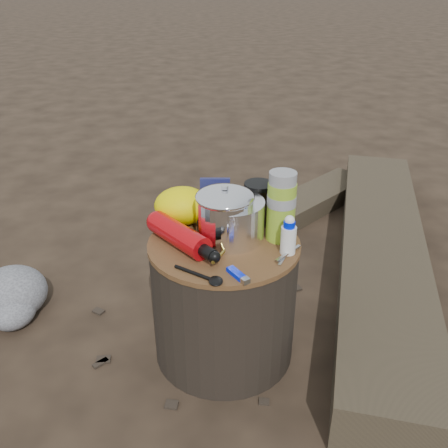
{
  "coord_description": "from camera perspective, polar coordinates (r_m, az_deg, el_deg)",
  "views": [
    {
      "loc": [
        -0.1,
        -1.29,
        1.16
      ],
      "look_at": [
        0.0,
        0.0,
        0.48
      ],
      "focal_mm": 39.87,
      "sensor_mm": 36.0,
      "label": 1
    }
  ],
  "objects": [
    {
      "name": "food_pouch",
      "position": [
        1.63,
        -1.03,
        3.14
      ],
      "size": [
        0.1,
        0.03,
        0.12
      ],
      "primitive_type": "cube",
      "rotation": [
        0.0,
        0.0,
        -0.08
      ],
      "color": "#15184A",
      "rests_on": "stump"
    },
    {
      "name": "log_main",
      "position": [
        2.19,
        17.59,
        -3.14
      ],
      "size": [
        0.9,
        1.93,
        0.16
      ],
      "primitive_type": "cube",
      "rotation": [
        0.0,
        0.0,
        -0.32
      ],
      "color": "#342C20",
      "rests_on": "ground"
    },
    {
      "name": "stump",
      "position": [
        1.6,
        -0.0,
        -8.58
      ],
      "size": [
        0.45,
        0.45,
        0.42
      ],
      "primitive_type": "cylinder",
      "color": "black",
      "rests_on": "ground"
    },
    {
      "name": "camping_pot",
      "position": [
        1.46,
        0.09,
        1.04
      ],
      "size": [
        0.17,
        0.17,
        0.17
      ],
      "primitive_type": "cylinder",
      "color": "silver",
      "rests_on": "stump"
    },
    {
      "name": "fuel_bottle",
      "position": [
        1.46,
        -5.15,
        -1.29
      ],
      "size": [
        0.23,
        0.28,
        0.07
      ],
      "primitive_type": null,
      "rotation": [
        0.0,
        0.0,
        0.64
      ],
      "color": "#B7090F",
      "rests_on": "stump"
    },
    {
      "name": "foil_windscreen",
      "position": [
        1.48,
        0.78,
        0.5
      ],
      "size": [
        0.2,
        0.2,
        0.12
      ],
      "primitive_type": "cylinder",
      "color": "white",
      "rests_on": "stump"
    },
    {
      "name": "stuff_sack",
      "position": [
        1.58,
        -4.83,
        2.11
      ],
      "size": [
        0.18,
        0.14,
        0.12
      ],
      "primitive_type": "ellipsoid",
      "color": "#E4D500",
      "rests_on": "stump"
    },
    {
      "name": "pot_grabber",
      "position": [
        1.43,
        7.05,
        -3.53
      ],
      "size": [
        0.09,
        0.11,
        0.01
      ],
      "primitive_type": null,
      "rotation": [
        0.0,
        0.0,
        -0.64
      ],
      "color": "#ABABB0",
      "rests_on": "stump"
    },
    {
      "name": "ground",
      "position": [
        1.74,
        -0.0,
        -14.15
      ],
      "size": [
        60.0,
        60.0,
        0.0
      ],
      "primitive_type": "plane",
      "color": "#2D2218",
      "rests_on": "ground"
    },
    {
      "name": "squeeze_bottle",
      "position": [
        1.42,
        7.4,
        -1.45
      ],
      "size": [
        0.04,
        0.04,
        0.1
      ],
      "primitive_type": "cylinder",
      "color": "silver",
      "rests_on": "stump"
    },
    {
      "name": "travel_mug",
      "position": [
        1.58,
        3.95,
        2.41
      ],
      "size": [
        0.09,
        0.09,
        0.13
      ],
      "primitive_type": "cylinder",
      "color": "black",
      "rests_on": "stump"
    },
    {
      "name": "thermos",
      "position": [
        1.47,
        6.58,
        1.98
      ],
      "size": [
        0.08,
        0.08,
        0.21
      ],
      "primitive_type": "cylinder",
      "color": "#81A626",
      "rests_on": "stump"
    },
    {
      "name": "log_small",
      "position": [
        2.55,
        7.95,
        1.61
      ],
      "size": [
        0.98,
        0.89,
        0.09
      ],
      "primitive_type": "cube",
      "rotation": [
        0.0,
        0.0,
        -0.86
      ],
      "color": "#342C20",
      "rests_on": "ground"
    },
    {
      "name": "lighter",
      "position": [
        1.33,
        1.42,
        -5.68
      ],
      "size": [
        0.06,
        0.08,
        0.02
      ],
      "primitive_type": "cube",
      "rotation": [
        0.0,
        0.0,
        0.51
      ],
      "color": "#0017D5",
      "rests_on": "stump"
    },
    {
      "name": "spork",
      "position": [
        1.34,
        -3.42,
        -5.62
      ],
      "size": [
        0.14,
        0.12,
        0.01
      ],
      "primitive_type": null,
      "rotation": [
        0.0,
        0.0,
        0.92
      ],
      "color": "black",
      "rests_on": "stump"
    }
  ]
}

